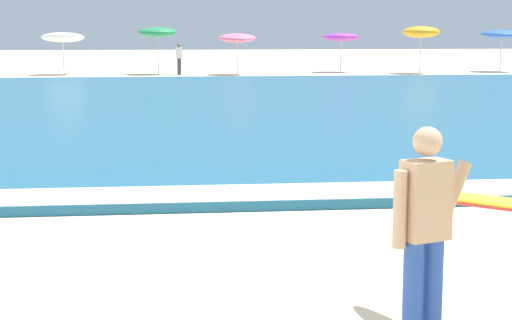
{
  "coord_description": "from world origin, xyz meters",
  "views": [
    {
      "loc": [
        -0.21,
        -6.35,
        2.46
      ],
      "look_at": [
        0.7,
        2.11,
        1.1
      ],
      "focal_mm": 59.11,
      "sensor_mm": 36.0,
      "label": 1
    }
  ],
  "objects_px": {
    "beach_umbrella_1": "(63,37)",
    "beachgoer_near_row_left": "(179,58)",
    "surfer_with_board": "(451,217)",
    "beach_umbrella_3": "(237,38)",
    "beach_umbrella_6": "(501,34)",
    "beach_umbrella_5": "(421,32)",
    "beach_umbrella_4": "(341,37)",
    "beach_umbrella_2": "(158,32)"
  },
  "relations": [
    {
      "from": "beach_umbrella_3",
      "to": "beach_umbrella_5",
      "type": "height_order",
      "value": "beach_umbrella_5"
    },
    {
      "from": "beach_umbrella_1",
      "to": "beach_umbrella_2",
      "type": "bearing_deg",
      "value": -1.78
    },
    {
      "from": "beach_umbrella_5",
      "to": "beach_umbrella_4",
      "type": "bearing_deg",
      "value": 157.08
    },
    {
      "from": "beach_umbrella_4",
      "to": "beach_umbrella_5",
      "type": "relative_size",
      "value": 0.86
    },
    {
      "from": "beach_umbrella_2",
      "to": "beach_umbrella_4",
      "type": "xyz_separation_m",
      "value": [
        9.65,
        1.0,
        -0.28
      ]
    },
    {
      "from": "beach_umbrella_2",
      "to": "beach_umbrella_6",
      "type": "bearing_deg",
      "value": 1.6
    },
    {
      "from": "surfer_with_board",
      "to": "beach_umbrella_3",
      "type": "distance_m",
      "value": 36.55
    },
    {
      "from": "beach_umbrella_2",
      "to": "beach_umbrella_3",
      "type": "relative_size",
      "value": 1.14
    },
    {
      "from": "surfer_with_board",
      "to": "beach_umbrella_1",
      "type": "relative_size",
      "value": 1.03
    },
    {
      "from": "beach_umbrella_1",
      "to": "beach_umbrella_6",
      "type": "xyz_separation_m",
      "value": [
        22.99,
        0.36,
        0.13
      ]
    },
    {
      "from": "surfer_with_board",
      "to": "beach_umbrella_6",
      "type": "xyz_separation_m",
      "value": [
        15.77,
        37.77,
        0.97
      ]
    },
    {
      "from": "beach_umbrella_3",
      "to": "beach_umbrella_6",
      "type": "distance_m",
      "value": 14.35
    },
    {
      "from": "beach_umbrella_2",
      "to": "beach_umbrella_4",
      "type": "bearing_deg",
      "value": 5.94
    },
    {
      "from": "beach_umbrella_5",
      "to": "beach_umbrella_1",
      "type": "bearing_deg",
      "value": 177.58
    },
    {
      "from": "beach_umbrella_2",
      "to": "beach_umbrella_6",
      "type": "xyz_separation_m",
      "value": [
        18.26,
        0.51,
        -0.12
      ]
    },
    {
      "from": "beach_umbrella_5",
      "to": "surfer_with_board",
      "type": "bearing_deg",
      "value": -106.71
    },
    {
      "from": "surfer_with_board",
      "to": "beachgoer_near_row_left",
      "type": "relative_size",
      "value": 1.43
    },
    {
      "from": "beach_umbrella_2",
      "to": "beach_umbrella_6",
      "type": "distance_m",
      "value": 18.27
    },
    {
      "from": "beach_umbrella_6",
      "to": "beach_umbrella_3",
      "type": "bearing_deg",
      "value": -174.97
    },
    {
      "from": "beach_umbrella_1",
      "to": "beachgoer_near_row_left",
      "type": "xyz_separation_m",
      "value": [
        5.79,
        -0.92,
        -1.02
      ]
    },
    {
      "from": "beach_umbrella_2",
      "to": "beach_umbrella_5",
      "type": "relative_size",
      "value": 0.99
    },
    {
      "from": "beachgoer_near_row_left",
      "to": "beach_umbrella_6",
      "type": "bearing_deg",
      "value": 4.27
    },
    {
      "from": "beach_umbrella_2",
      "to": "beach_umbrella_3",
      "type": "height_order",
      "value": "beach_umbrella_2"
    },
    {
      "from": "beach_umbrella_2",
      "to": "beach_umbrella_1",
      "type": "bearing_deg",
      "value": 178.22
    },
    {
      "from": "beach_umbrella_4",
      "to": "beach_umbrella_1",
      "type": "bearing_deg",
      "value": -176.59
    },
    {
      "from": "beach_umbrella_4",
      "to": "beach_umbrella_6",
      "type": "distance_m",
      "value": 8.63
    },
    {
      "from": "surfer_with_board",
      "to": "beachgoer_near_row_left",
      "type": "height_order",
      "value": "surfer_with_board"
    },
    {
      "from": "surfer_with_board",
      "to": "beach_umbrella_3",
      "type": "bearing_deg",
      "value": 87.68
    },
    {
      "from": "beach_umbrella_1",
      "to": "beachgoer_near_row_left",
      "type": "distance_m",
      "value": 5.95
    },
    {
      "from": "beach_umbrella_5",
      "to": "beachgoer_near_row_left",
      "type": "distance_m",
      "value": 12.5
    },
    {
      "from": "surfer_with_board",
      "to": "beach_umbrella_6",
      "type": "distance_m",
      "value": 40.94
    },
    {
      "from": "beach_umbrella_5",
      "to": "beach_umbrella_6",
      "type": "height_order",
      "value": "beach_umbrella_5"
    },
    {
      "from": "beach_umbrella_5",
      "to": "beach_umbrella_6",
      "type": "relative_size",
      "value": 1.08
    },
    {
      "from": "beach_umbrella_3",
      "to": "beach_umbrella_6",
      "type": "bearing_deg",
      "value": 5.03
    },
    {
      "from": "beach_umbrella_3",
      "to": "beach_umbrella_5",
      "type": "bearing_deg",
      "value": 0.76
    },
    {
      "from": "beach_umbrella_2",
      "to": "beachgoer_near_row_left",
      "type": "height_order",
      "value": "beach_umbrella_2"
    },
    {
      "from": "beach_umbrella_5",
      "to": "beach_umbrella_6",
      "type": "bearing_deg",
      "value": 13.34
    },
    {
      "from": "beach_umbrella_3",
      "to": "beach_umbrella_1",
      "type": "bearing_deg",
      "value": 174.13
    },
    {
      "from": "beach_umbrella_5",
      "to": "beach_umbrella_2",
      "type": "bearing_deg",
      "value": 177.36
    },
    {
      "from": "beach_umbrella_1",
      "to": "beachgoer_near_row_left",
      "type": "relative_size",
      "value": 1.39
    },
    {
      "from": "beach_umbrella_6",
      "to": "beachgoer_near_row_left",
      "type": "height_order",
      "value": "beach_umbrella_6"
    },
    {
      "from": "beach_umbrella_1",
      "to": "beach_umbrella_2",
      "type": "height_order",
      "value": "beach_umbrella_2"
    }
  ]
}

